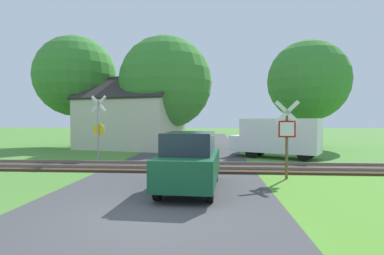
{
  "coord_description": "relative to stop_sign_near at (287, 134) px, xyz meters",
  "views": [
    {
      "loc": [
        1.52,
        -6.33,
        2.13
      ],
      "look_at": [
        0.5,
        7.87,
        1.8
      ],
      "focal_mm": 28.0,
      "sensor_mm": 36.0,
      "label": 1
    }
  ],
  "objects": [
    {
      "name": "road_asphalt",
      "position": [
        -4.17,
        -2.7,
        -1.65
      ],
      "size": [
        6.53,
        80.0,
        0.01
      ],
      "primitive_type": "cube",
      "color": "#424244",
      "rests_on": "ground"
    },
    {
      "name": "rail_track",
      "position": [
        -4.17,
        2.17,
        -1.6
      ],
      "size": [
        60.0,
        2.6,
        0.22
      ],
      "color": "#422D1E",
      "rests_on": "ground"
    },
    {
      "name": "mail_truck",
      "position": [
        0.98,
        6.27,
        -0.42
      ],
      "size": [
        5.2,
        3.91,
        2.24
      ],
      "rotation": [
        0.0,
        0.0,
        1.09
      ],
      "color": "white",
      "rests_on": "ground"
    },
    {
      "name": "ground_plane",
      "position": [
        -4.17,
        -4.7,
        -1.66
      ],
      "size": [
        160.0,
        160.0,
        0.0
      ],
      "primitive_type": "plane",
      "color": "#4C8433"
    },
    {
      "name": "tree_left",
      "position": [
        -13.93,
        12.79,
        4.09
      ],
      "size": [
        6.53,
        6.53,
        9.02
      ],
      "color": "#513823",
      "rests_on": "ground"
    },
    {
      "name": "stop_sign_near",
      "position": [
        0.0,
        0.0,
        0.0
      ],
      "size": [
        0.87,
        0.19,
        2.87
      ],
      "rotation": [
        0.0,
        0.0,
        3.0
      ],
      "color": "brown",
      "rests_on": "ground"
    },
    {
      "name": "crossing_sign_far",
      "position": [
        -8.53,
        3.87,
        0.24
      ],
      "size": [
        0.87,
        0.21,
        3.41
      ],
      "rotation": [
        0.0,
        0.0,
        -0.2
      ],
      "color": "#9E9EA5",
      "rests_on": "ground"
    },
    {
      "name": "tree_right",
      "position": [
        4.73,
        13.01,
        3.58
      ],
      "size": [
        6.28,
        6.28,
        8.38
      ],
      "color": "#513823",
      "rests_on": "ground"
    },
    {
      "name": "house",
      "position": [
        -8.99,
        11.6,
        0.38
      ],
      "size": [
        8.51,
        7.04,
        5.56
      ],
      "rotation": [
        0.0,
        0.0,
        -0.24
      ],
      "color": "beige",
      "rests_on": "ground"
    },
    {
      "name": "tree_center",
      "position": [
        -6.35,
        11.89,
        3.4
      ],
      "size": [
        7.11,
        7.11,
        8.62
      ],
      "color": "#513823",
      "rests_on": "ground"
    },
    {
      "name": "parked_car",
      "position": [
        -3.37,
        -1.89,
        -0.76
      ],
      "size": [
        1.86,
        4.09,
        1.78
      ],
      "rotation": [
        0.0,
        0.0,
        -0.06
      ],
      "color": "#144C2D",
      "rests_on": "ground"
    }
  ]
}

